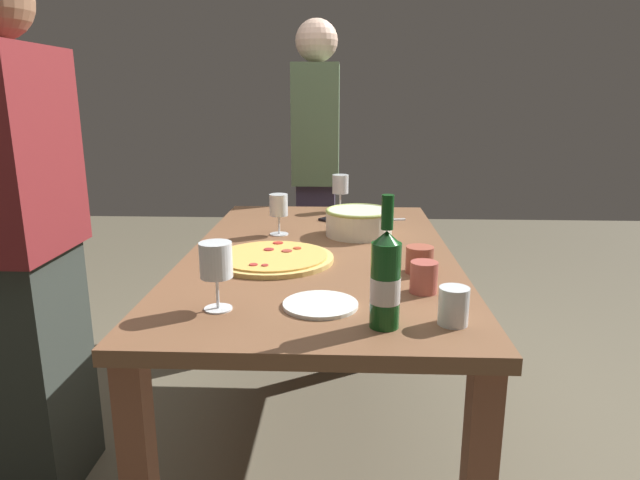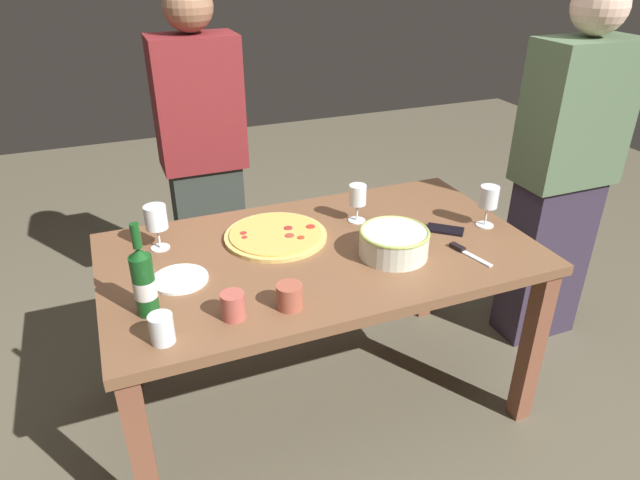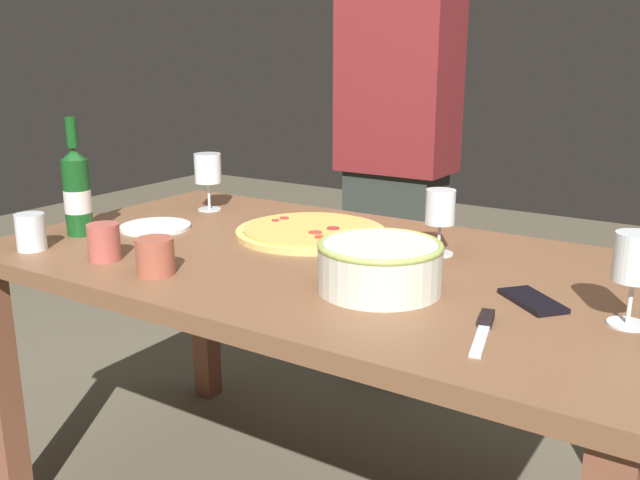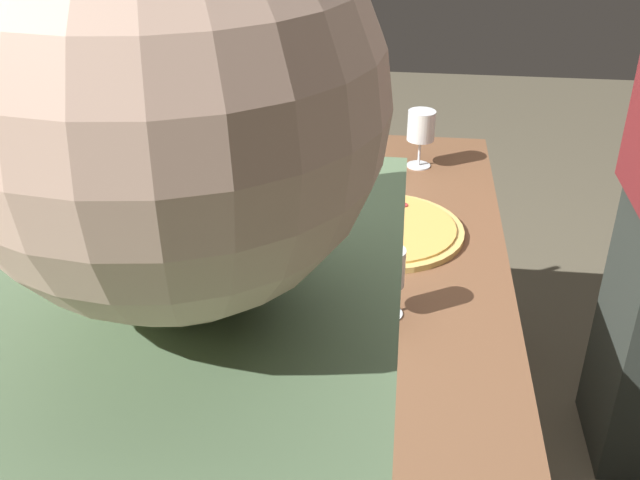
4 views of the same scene
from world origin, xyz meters
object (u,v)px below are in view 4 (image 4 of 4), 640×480
(serving_bowl, at_px, (242,284))
(wine_glass_near_pizza, at_px, (388,271))
(cup_spare, at_px, (215,192))
(wine_glass_far_left, at_px, (421,128))
(side_plate, at_px, (333,164))
(wine_glass_by_bottle, at_px, (224,413))
(pizza_knife, at_px, (169,376))
(cell_phone, at_px, (261,396))
(pizza, at_px, (385,229))
(wine_bottle, at_px, (288,113))
(cup_ceramic, at_px, (234,164))
(dining_table, at_px, (320,287))
(cup_amber, at_px, (237,135))

(serving_bowl, xyz_separation_m, wine_glass_near_pizza, (-0.00, 0.31, 0.05))
(serving_bowl, xyz_separation_m, cup_spare, (-0.46, -0.17, -0.01))
(wine_glass_far_left, height_order, side_plate, wine_glass_far_left)
(wine_glass_by_bottle, height_order, cup_spare, wine_glass_by_bottle)
(serving_bowl, xyz_separation_m, pizza_knife, (0.25, -0.09, -0.05))
(wine_glass_by_bottle, distance_m, side_plate, 1.23)
(wine_glass_far_left, xyz_separation_m, cell_phone, (1.08, -0.28, -0.12))
(cell_phone, bearing_deg, pizza, 113.88)
(wine_glass_far_left, bearing_deg, wine_glass_near_pizza, -4.70)
(serving_bowl, bearing_deg, wine_glass_near_pizza, 90.66)
(cup_spare, bearing_deg, pizza_knife, 6.68)
(wine_bottle, distance_m, cup_spare, 0.45)
(wine_glass_near_pizza, relative_size, wine_glass_far_left, 0.91)
(cup_ceramic, bearing_deg, cell_phone, 15.35)
(dining_table, distance_m, pizza, 0.22)
(wine_bottle, relative_size, wine_glass_by_bottle, 1.83)
(wine_glass_by_bottle, distance_m, pizza_knife, 0.29)
(wine_glass_near_pizza, bearing_deg, pizza_knife, -56.88)
(wine_glass_far_left, bearing_deg, serving_bowl, -25.23)
(cup_amber, height_order, cup_spare, cup_amber)
(cup_ceramic, bearing_deg, side_plate, 113.27)
(cup_ceramic, relative_size, side_plate, 0.45)
(pizza_knife, bearing_deg, pizza, 148.48)
(wine_glass_far_left, height_order, cup_amber, wine_glass_far_left)
(wine_glass_by_bottle, xyz_separation_m, pizza_knife, (-0.21, -0.16, -0.12))
(wine_glass_by_bottle, height_order, cup_ceramic, wine_glass_by_bottle)
(side_plate, bearing_deg, cup_amber, -107.62)
(wine_glass_near_pizza, height_order, wine_glass_far_left, wine_glass_far_left)
(wine_glass_near_pizza, relative_size, cell_phone, 1.10)
(pizza_knife, bearing_deg, dining_table, 155.08)
(serving_bowl, relative_size, cup_spare, 3.07)
(dining_table, distance_m, cup_spare, 0.41)
(cup_ceramic, bearing_deg, pizza, 58.00)
(wine_glass_far_left, bearing_deg, wine_bottle, -102.55)
(pizza_knife, bearing_deg, cup_ceramic, -175.38)
(wine_glass_near_pizza, height_order, cup_ceramic, wine_glass_near_pizza)
(dining_table, xyz_separation_m, cup_ceramic, (-0.41, -0.30, 0.14))
(cup_spare, bearing_deg, side_plate, 135.91)
(wine_glass_near_pizza, height_order, wine_glass_by_bottle, wine_glass_by_bottle)
(wine_glass_far_left, distance_m, cup_ceramic, 0.56)
(cup_ceramic, distance_m, side_plate, 0.30)
(wine_bottle, height_order, pizza_knife, wine_bottle)
(serving_bowl, relative_size, cell_phone, 1.79)
(cell_phone, bearing_deg, wine_bottle, 137.09)
(side_plate, height_order, cell_phone, same)
(pizza, distance_m, side_plate, 0.44)
(wine_glass_near_pizza, distance_m, wine_glass_far_left, 0.79)
(pizza, xyz_separation_m, pizza_knife, (0.61, -0.38, -0.00))
(dining_table, distance_m, cell_phone, 0.53)
(wine_bottle, xyz_separation_m, wine_glass_far_left, (0.09, 0.41, 0.00))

